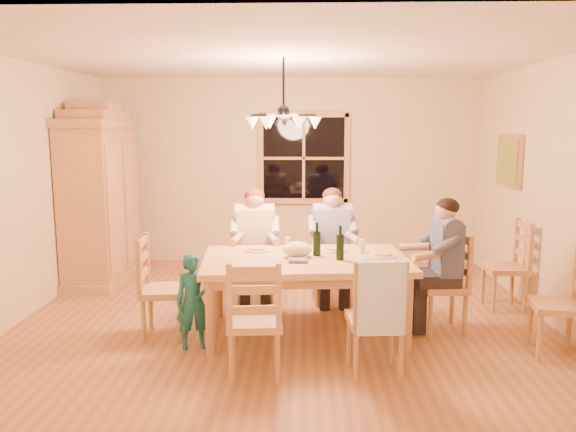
{
  "coord_description": "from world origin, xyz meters",
  "views": [
    {
      "loc": [
        0.22,
        -5.76,
        2.03
      ],
      "look_at": [
        0.04,
        0.1,
        1.08
      ],
      "focal_mm": 35.0,
      "sensor_mm": 36.0,
      "label": 1
    }
  ],
  "objects_px": {
    "chair_near_left": "(255,340)",
    "chair_near_right": "(374,337)",
    "dining_table": "(305,267)",
    "chair_end_left": "(165,305)",
    "armoire": "(100,201)",
    "wine_bottle_a": "(317,239)",
    "chair_end_right": "(442,301)",
    "wine_bottle_b": "(340,243)",
    "adult_slate_man": "(444,248)",
    "chair_spare_back": "(504,281)",
    "chair_spare_front": "(555,322)",
    "chair_far_right": "(331,277)",
    "chandelier": "(284,120)",
    "chair_far_left": "(255,278)",
    "adult_plaid_man": "(332,231)",
    "adult_woman": "(255,232)",
    "child": "(193,301)"
  },
  "relations": [
    {
      "from": "adult_slate_man",
      "to": "wine_bottle_b",
      "type": "bearing_deg",
      "value": 95.38
    },
    {
      "from": "chair_end_right",
      "to": "adult_plaid_man",
      "type": "bearing_deg",
      "value": 46.64
    },
    {
      "from": "chandelier",
      "to": "chair_near_left",
      "type": "height_order",
      "value": "chandelier"
    },
    {
      "from": "armoire",
      "to": "chair_end_left",
      "type": "bearing_deg",
      "value": -56.1
    },
    {
      "from": "armoire",
      "to": "chair_near_right",
      "type": "distance_m",
      "value": 4.26
    },
    {
      "from": "adult_slate_man",
      "to": "wine_bottle_a",
      "type": "relative_size",
      "value": 2.65
    },
    {
      "from": "chandelier",
      "to": "chair_end_right",
      "type": "xyz_separation_m",
      "value": [
        1.59,
        -0.34,
        -1.77
      ]
    },
    {
      "from": "dining_table",
      "to": "chair_near_left",
      "type": "height_order",
      "value": "chair_near_left"
    },
    {
      "from": "wine_bottle_a",
      "to": "wine_bottle_b",
      "type": "distance_m",
      "value": 0.27
    },
    {
      "from": "child",
      "to": "wine_bottle_a",
      "type": "bearing_deg",
      "value": 5.91
    },
    {
      "from": "chair_near_left",
      "to": "chair_spare_front",
      "type": "distance_m",
      "value": 2.68
    },
    {
      "from": "chair_near_left",
      "to": "chair_near_right",
      "type": "distance_m",
      "value": 0.98
    },
    {
      "from": "chandelier",
      "to": "dining_table",
      "type": "relative_size",
      "value": 0.37
    },
    {
      "from": "adult_slate_man",
      "to": "chair_spare_back",
      "type": "distance_m",
      "value": 1.25
    },
    {
      "from": "chair_far_right",
      "to": "adult_woman",
      "type": "xyz_separation_m",
      "value": [
        -0.87,
        -0.07,
        0.54
      ]
    },
    {
      "from": "chandelier",
      "to": "dining_table",
      "type": "height_order",
      "value": "chandelier"
    },
    {
      "from": "wine_bottle_a",
      "to": "child",
      "type": "distance_m",
      "value": 1.33
    },
    {
      "from": "adult_slate_man",
      "to": "child",
      "type": "bearing_deg",
      "value": 97.55
    },
    {
      "from": "adult_plaid_man",
      "to": "chair_spare_front",
      "type": "distance_m",
      "value": 2.45
    },
    {
      "from": "chair_spare_back",
      "to": "chair_near_right",
      "type": "bearing_deg",
      "value": 134.46
    },
    {
      "from": "wine_bottle_b",
      "to": "chair_spare_back",
      "type": "bearing_deg",
      "value": 25.8
    },
    {
      "from": "dining_table",
      "to": "chair_spare_front",
      "type": "distance_m",
      "value": 2.3
    },
    {
      "from": "chair_far_left",
      "to": "chair_end_right",
      "type": "relative_size",
      "value": 1.0
    },
    {
      "from": "armoire",
      "to": "chair_spare_front",
      "type": "xyz_separation_m",
      "value": [
        4.87,
        -2.27,
        -0.75
      ]
    },
    {
      "from": "child",
      "to": "chandelier",
      "type": "bearing_deg",
      "value": 29.46
    },
    {
      "from": "chair_end_right",
      "to": "wine_bottle_b",
      "type": "xyz_separation_m",
      "value": [
        -1.03,
        -0.19,
        0.62
      ]
    },
    {
      "from": "adult_plaid_man",
      "to": "chair_spare_front",
      "type": "bearing_deg",
      "value": 138.49
    },
    {
      "from": "chair_far_right",
      "to": "chair_near_left",
      "type": "distance_m",
      "value": 2.05
    },
    {
      "from": "adult_slate_man",
      "to": "chair_near_left",
      "type": "bearing_deg",
      "value": 116.57
    },
    {
      "from": "chair_spare_back",
      "to": "chair_far_right",
      "type": "bearing_deg",
      "value": 84.79
    },
    {
      "from": "armoire",
      "to": "chair_spare_front",
      "type": "height_order",
      "value": "armoire"
    },
    {
      "from": "chair_far_right",
      "to": "chair_end_left",
      "type": "distance_m",
      "value": 1.98
    },
    {
      "from": "chair_end_left",
      "to": "adult_slate_man",
      "type": "xyz_separation_m",
      "value": [
        2.72,
        0.23,
        0.54
      ]
    },
    {
      "from": "dining_table",
      "to": "chair_near_right",
      "type": "bearing_deg",
      "value": -57.23
    },
    {
      "from": "chair_spare_front",
      "to": "chair_near_right",
      "type": "bearing_deg",
      "value": 112.98
    },
    {
      "from": "chair_far_left",
      "to": "chair_spare_back",
      "type": "bearing_deg",
      "value": 174.32
    },
    {
      "from": "chair_spare_front",
      "to": "chair_far_right",
      "type": "bearing_deg",
      "value": 62.26
    },
    {
      "from": "chair_near_right",
      "to": "chair_spare_back",
      "type": "xyz_separation_m",
      "value": [
        1.65,
        1.73,
        0.0
      ]
    },
    {
      "from": "chair_near_right",
      "to": "chair_end_left",
      "type": "bearing_deg",
      "value": 153.43
    },
    {
      "from": "chair_end_right",
      "to": "wine_bottle_b",
      "type": "relative_size",
      "value": 3.0
    },
    {
      "from": "armoire",
      "to": "chair_end_left",
      "type": "height_order",
      "value": "armoire"
    },
    {
      "from": "adult_plaid_man",
      "to": "adult_slate_man",
      "type": "xyz_separation_m",
      "value": [
        1.06,
        -0.84,
        0.0
      ]
    },
    {
      "from": "chandelier",
      "to": "chair_far_left",
      "type": "relative_size",
      "value": 0.78
    },
    {
      "from": "wine_bottle_a",
      "to": "chair_end_left",
      "type": "bearing_deg",
      "value": -171.81
    },
    {
      "from": "adult_plaid_man",
      "to": "chair_spare_front",
      "type": "height_order",
      "value": "adult_plaid_man"
    },
    {
      "from": "armoire",
      "to": "adult_slate_man",
      "type": "height_order",
      "value": "armoire"
    },
    {
      "from": "chair_end_left",
      "to": "armoire",
      "type": "bearing_deg",
      "value": -150.97
    },
    {
      "from": "chair_far_left",
      "to": "adult_slate_man",
      "type": "distance_m",
      "value": 2.15
    },
    {
      "from": "armoire",
      "to": "chair_far_right",
      "type": "distance_m",
      "value": 3.16
    },
    {
      "from": "chair_far_right",
      "to": "chair_near_right",
      "type": "distance_m",
      "value": 1.86
    }
  ]
}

